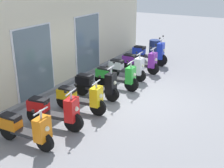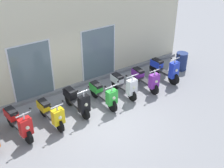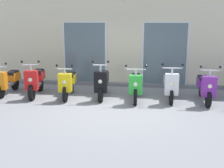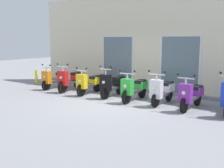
% 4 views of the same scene
% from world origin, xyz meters
% --- Properties ---
extents(ground_plane, '(40.00, 40.00, 0.00)m').
position_xyz_m(ground_plane, '(0.00, 0.00, 0.00)').
color(ground_plane, gray).
extents(storefront_facade, '(11.63, 0.50, 4.06)m').
position_xyz_m(storefront_facade, '(0.00, 2.74, 1.97)').
color(storefront_facade, beige).
rests_on(storefront_facade, ground_plane).
extents(scooter_red, '(0.62, 1.62, 1.20)m').
position_xyz_m(scooter_red, '(-2.65, 0.83, 0.47)').
color(scooter_red, black).
rests_on(scooter_red, ground_plane).
extents(scooter_yellow, '(0.54, 1.59, 1.11)m').
position_xyz_m(scooter_yellow, '(-1.57, 0.80, 0.46)').
color(scooter_yellow, black).
rests_on(scooter_yellow, ground_plane).
extents(scooter_black, '(0.51, 1.55, 1.23)m').
position_xyz_m(scooter_black, '(-0.51, 0.91, 0.47)').
color(scooter_black, black).
rests_on(scooter_black, ground_plane).
extents(scooter_green, '(0.63, 1.66, 1.16)m').
position_xyz_m(scooter_green, '(0.53, 0.80, 0.46)').
color(scooter_green, black).
rests_on(scooter_green, ground_plane).
extents(scooter_white, '(0.62, 1.54, 1.19)m').
position_xyz_m(scooter_white, '(1.55, 0.90, 0.48)').
color(scooter_white, black).
rests_on(scooter_white, ground_plane).
extents(scooter_purple, '(0.57, 1.63, 1.17)m').
position_xyz_m(scooter_purple, '(2.57, 0.84, 0.45)').
color(scooter_purple, black).
rests_on(scooter_purple, ground_plane).
extents(scooter_blue, '(0.55, 1.65, 1.29)m').
position_xyz_m(scooter_blue, '(3.71, 0.93, 0.50)').
color(scooter_blue, black).
rests_on(scooter_blue, ground_plane).
extents(trash_bin, '(0.51, 0.51, 0.81)m').
position_xyz_m(trash_bin, '(5.00, 1.22, 0.41)').
color(trash_bin, navy).
rests_on(trash_bin, ground_plane).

